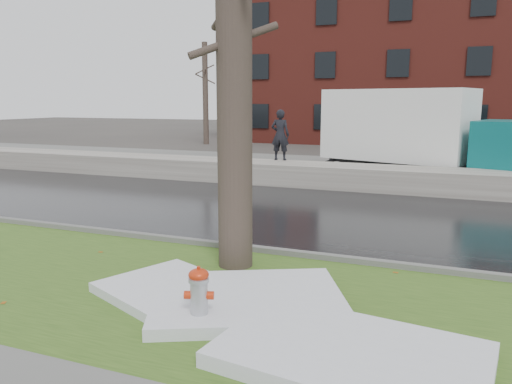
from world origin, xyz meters
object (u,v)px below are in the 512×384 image
(box_truck, at_px, (425,133))
(worker, at_px, (280,135))
(fire_hydrant, at_px, (199,294))
(tree, at_px, (234,45))

(box_truck, height_order, worker, box_truck)
(fire_hydrant, relative_size, box_truck, 0.08)
(fire_hydrant, bearing_deg, tree, 84.04)
(fire_hydrant, bearing_deg, box_truck, 63.14)
(box_truck, relative_size, worker, 5.46)
(fire_hydrant, xyz_separation_m, tree, (-0.52, 2.31, 3.25))
(worker, bearing_deg, fire_hydrant, 100.08)
(box_truck, distance_m, worker, 5.11)
(tree, relative_size, worker, 4.08)
(fire_hydrant, xyz_separation_m, worker, (-2.82, 11.48, 1.19))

